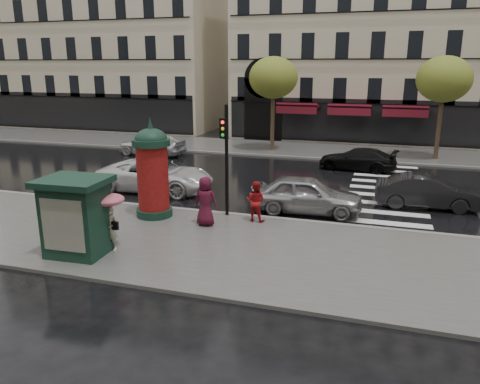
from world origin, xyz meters
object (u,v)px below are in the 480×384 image
(car_silver, at_px, (307,195))
(morris_column, at_px, (152,169))
(car_darkgrey, at_px, (427,192))
(newsstand, at_px, (76,216))
(traffic_light, at_px, (226,150))
(car_far_silver, at_px, (152,144))
(car_white, at_px, (156,175))
(man_burgundy, at_px, (206,201))
(woman_umbrella, at_px, (109,212))
(woman_red, at_px, (256,201))
(car_black, at_px, (357,159))

(car_silver, bearing_deg, morris_column, 111.43)
(car_silver, bearing_deg, car_darkgrey, -67.71)
(newsstand, bearing_deg, traffic_light, 57.94)
(car_far_silver, bearing_deg, car_silver, 57.12)
(traffic_light, height_order, car_white, traffic_light)
(traffic_light, bearing_deg, morris_column, -161.87)
(morris_column, relative_size, traffic_light, 0.90)
(traffic_light, bearing_deg, man_burgundy, -104.59)
(woman_umbrella, xyz_separation_m, woman_red, (3.78, 4.32, -0.51))
(woman_red, height_order, morris_column, morris_column)
(morris_column, relative_size, car_silver, 0.87)
(man_burgundy, bearing_deg, traffic_light, -104.35)
(morris_column, bearing_deg, car_far_silver, 117.94)
(newsstand, bearing_deg, car_black, 64.13)
(woman_umbrella, height_order, traffic_light, traffic_light)
(woman_umbrella, xyz_separation_m, car_black, (6.98, 15.52, -0.78))
(man_burgundy, xyz_separation_m, car_black, (4.89, 12.25, -0.42))
(traffic_light, relative_size, car_silver, 0.96)
(car_silver, distance_m, car_white, 7.84)
(morris_column, distance_m, traffic_light, 3.04)
(newsstand, bearing_deg, car_silver, 47.78)
(woman_red, height_order, car_far_silver, woman_red)
(car_white, bearing_deg, car_darkgrey, -86.93)
(car_darkgrey, xyz_separation_m, car_white, (-12.66, -1.01, 0.07))
(car_white, relative_size, car_black, 1.27)
(man_burgundy, height_order, newsstand, newsstand)
(traffic_light, relative_size, newsstand, 1.77)
(woman_red, distance_m, traffic_light, 2.36)
(woman_umbrella, height_order, morris_column, morris_column)
(woman_umbrella, distance_m, car_white, 7.99)
(man_burgundy, xyz_separation_m, newsstand, (-2.93, -3.87, 0.35))
(woman_red, xyz_separation_m, car_white, (-6.05, 3.31, -0.13))
(man_burgundy, distance_m, car_white, 6.17)
(woman_red, relative_size, man_burgundy, 0.84)
(traffic_light, distance_m, car_white, 5.95)
(traffic_light, distance_m, car_black, 11.99)
(car_darkgrey, distance_m, car_black, 7.67)
(morris_column, height_order, car_white, morris_column)
(newsstand, bearing_deg, morris_column, 83.50)
(car_darkgrey, bearing_deg, woman_umbrella, 127.08)
(car_silver, xyz_separation_m, car_white, (-7.73, 1.29, -0.00))
(woman_red, height_order, newsstand, newsstand)
(car_silver, height_order, car_far_silver, car_far_silver)
(woman_umbrella, height_order, car_silver, woman_umbrella)
(man_burgundy, relative_size, car_darkgrey, 0.44)
(woman_umbrella, height_order, car_black, woman_umbrella)
(car_darkgrey, bearing_deg, car_silver, 112.43)
(man_burgundy, distance_m, newsstand, 4.87)
(woman_red, distance_m, newsstand, 6.77)
(car_darkgrey, bearing_deg, morris_column, 111.97)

